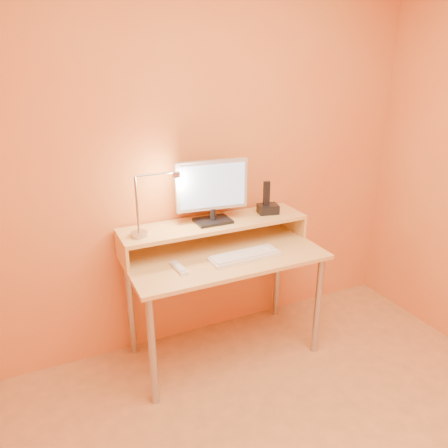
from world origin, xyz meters
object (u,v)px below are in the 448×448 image
keyboard (245,256)px  mouse (267,250)px  monitor_panel (212,185)px  remote_control (179,268)px  lamp_base (139,234)px  phone_dock (268,209)px

keyboard → mouse: bearing=1.4°
monitor_panel → remote_control: 0.55m
lamp_base → mouse: 0.78m
phone_dock → monitor_panel: bearing=-169.7°
monitor_panel → phone_dock: size_ratio=3.47×
keyboard → monitor_panel: bearing=108.3°
monitor_panel → keyboard: size_ratio=1.04×
lamp_base → phone_dock: 0.88m
phone_dock → remote_control: size_ratio=0.77×
monitor_panel → lamp_base: 0.53m
monitor_panel → mouse: monitor_panel is taller
keyboard → phone_dock: bearing=38.0°
keyboard → mouse: 0.16m
phone_dock → mouse: bearing=-108.7°
keyboard → lamp_base: bearing=156.9°
lamp_base → remote_control: lamp_base is taller
mouse → remote_control: bearing=-166.2°
mouse → remote_control: (-0.57, 0.02, -0.01)m
lamp_base → phone_dock: phone_dock is taller
monitor_panel → mouse: (0.26, -0.25, -0.38)m
phone_dock → keyboard: size_ratio=0.30×
phone_dock → mouse: (-0.14, -0.24, -0.17)m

